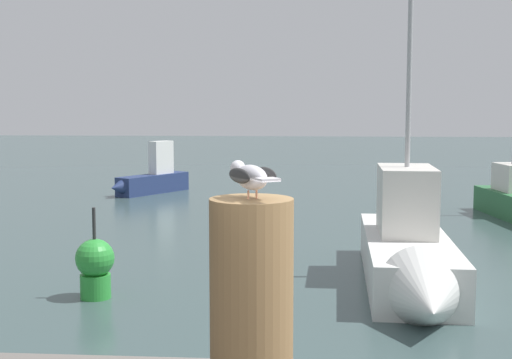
% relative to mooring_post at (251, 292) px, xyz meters
% --- Properties ---
extents(mooring_post, '(0.34, 0.34, 0.77)m').
position_rel_mooring_post_xyz_m(mooring_post, '(0.00, 0.00, 0.00)').
color(mooring_post, brown).
rests_on(mooring_post, harbor_quay).
extents(seagull, '(0.24, 0.36, 0.14)m').
position_rel_mooring_post_xyz_m(seagull, '(-0.00, 0.01, 0.47)').
color(seagull, tan).
rests_on(seagull, mooring_post).
extents(boat_white, '(1.46, 5.43, 4.60)m').
position_rel_mooring_post_xyz_m(boat_white, '(1.78, 7.81, -1.48)').
color(boat_white, silver).
rests_on(boat_white, ground_plane).
extents(boat_navy, '(2.13, 2.99, 1.64)m').
position_rel_mooring_post_xyz_m(boat_navy, '(-4.72, 18.95, -1.56)').
color(boat_navy, navy).
rests_on(boat_navy, ground_plane).
extents(channel_buoy, '(0.56, 0.56, 1.33)m').
position_rel_mooring_post_xyz_m(channel_buoy, '(-2.83, 6.95, -1.55)').
color(channel_buoy, green).
rests_on(channel_buoy, ground_plane).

